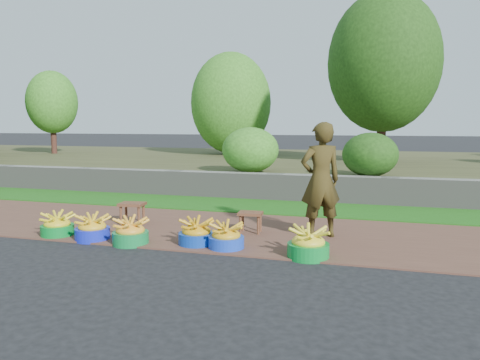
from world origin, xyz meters
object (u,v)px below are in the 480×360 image
(basin_e, at_px, (226,237))
(vendor_woman, at_px, (321,180))
(basin_b, at_px, (92,229))
(stool_right, at_px, (250,216))
(basin_d, at_px, (196,234))
(basin_c, at_px, (130,233))
(basin_a, at_px, (57,226))
(stool_left, at_px, (132,207))
(basin_f, at_px, (308,244))

(basin_e, bearing_deg, vendor_woman, 41.19)
(basin_b, bearing_deg, stool_right, 26.12)
(basin_b, xyz_separation_m, basin_d, (1.44, 0.14, 0.00))
(basin_b, distance_m, basin_c, 0.61)
(basin_a, xyz_separation_m, stool_right, (2.54, 0.91, 0.11))
(stool_right, bearing_deg, vendor_woman, 2.26)
(basin_a, xyz_separation_m, stool_left, (0.64, 0.95, 0.13))
(basin_b, xyz_separation_m, vendor_woman, (2.92, 0.99, 0.65))
(basin_f, bearing_deg, basin_c, -179.25)
(basin_b, relative_size, vendor_woman, 0.30)
(basin_b, relative_size, basin_c, 0.99)
(basin_d, bearing_deg, basin_f, -6.44)
(basin_a, bearing_deg, stool_right, 19.68)
(basin_c, distance_m, stool_right, 1.68)
(stool_right, bearing_deg, stool_left, 178.84)
(basin_a, xyz_separation_m, basin_d, (2.04, 0.10, 0.00))
(stool_right, height_order, vendor_woman, vendor_woman)
(basin_f, height_order, stool_left, basin_f)
(basin_b, distance_m, basin_d, 1.45)
(stool_left, xyz_separation_m, stool_right, (1.90, -0.04, -0.03))
(basin_f, relative_size, vendor_woman, 0.31)
(basin_a, height_order, stool_left, stool_left)
(basin_d, height_order, basin_e, basin_d)
(basin_c, distance_m, basin_e, 1.27)
(vendor_woman, bearing_deg, basin_b, -10.47)
(basin_c, height_order, stool_left, stool_left)
(basin_b, height_order, basin_f, basin_f)
(basin_a, height_order, basin_c, basin_c)
(basin_a, bearing_deg, stool_left, 56.01)
(basin_a, xyz_separation_m, basin_b, (0.59, -0.05, 0.00))
(basin_a, height_order, basin_f, basin_f)
(vendor_woman, bearing_deg, basin_a, -14.17)
(stool_left, bearing_deg, basin_a, -123.99)
(basin_c, bearing_deg, basin_e, 5.77)
(basin_d, bearing_deg, basin_e, -8.98)
(basin_a, xyz_separation_m, basin_c, (1.20, -0.10, 0.01))
(basin_b, xyz_separation_m, basin_f, (2.91, -0.02, 0.01))
(basin_a, relative_size, stool_right, 1.27)
(vendor_woman, bearing_deg, basin_d, 0.70)
(basin_a, distance_m, vendor_woman, 3.69)
(basin_b, height_order, stool_left, stool_left)
(basin_d, bearing_deg, stool_right, 58.33)
(basin_e, relative_size, basin_f, 0.92)
(basin_f, distance_m, stool_right, 1.37)
(stool_left, relative_size, vendor_woman, 0.26)
(basin_c, height_order, basin_d, basin_c)
(basin_e, bearing_deg, basin_f, -5.39)
(basin_b, bearing_deg, basin_a, 175.59)
(basin_e, relative_size, stool_left, 1.10)
(basin_b, height_order, stool_right, basin_b)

